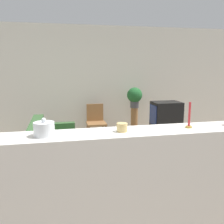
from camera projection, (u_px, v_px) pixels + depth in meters
ground_plane at (123, 209)px, 3.08m from camera, size 14.00×14.00×0.00m
wall_back at (88, 82)px, 6.13m from camera, size 9.00×0.06×2.70m
couch at (52, 150)px, 4.44m from camera, size 0.84×1.99×0.74m
tv_stand at (165, 138)px, 5.18m from camera, size 0.85×0.45×0.52m
television at (166, 114)px, 5.09m from camera, size 0.57×0.43×0.51m
wooden_chair at (96, 121)px, 5.85m from camera, size 0.44×0.44×0.86m
plant_stand at (134, 123)px, 6.12m from camera, size 0.17×0.17×0.75m
potted_plant at (135, 96)px, 6.00m from camera, size 0.37×0.37×0.49m
foreground_counter at (132, 180)px, 2.66m from camera, size 2.97×0.44×1.09m
decorative_bowl at (44, 129)px, 2.37m from camera, size 0.20×0.20×0.18m
candle_jar at (122, 127)px, 2.53m from camera, size 0.11×0.11×0.09m
candlestick at (189, 119)px, 2.68m from camera, size 0.07×0.07×0.28m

